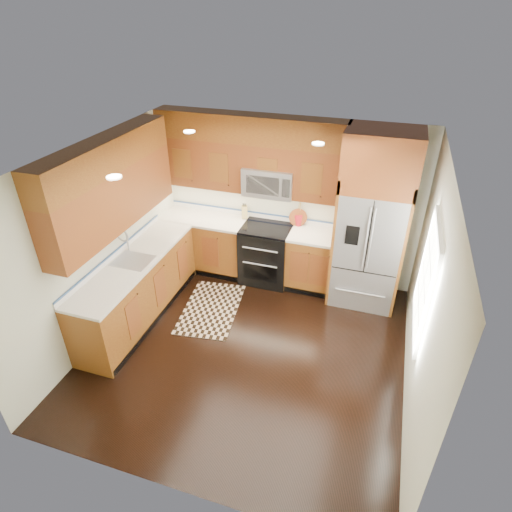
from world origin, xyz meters
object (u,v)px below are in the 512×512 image
(range, at_px, (266,254))
(utensil_crock, at_px, (298,217))
(refrigerator, at_px, (372,222))
(knife_block, at_px, (244,212))
(rug, at_px, (211,308))

(range, height_order, utensil_crock, utensil_crock)
(refrigerator, xyz_separation_m, knife_block, (-1.99, 0.28, -0.26))
(rug, bearing_deg, utensil_crock, 45.26)
(rug, height_order, knife_block, knife_block)
(refrigerator, height_order, knife_block, refrigerator)
(refrigerator, relative_size, rug, 2.00)
(rug, bearing_deg, range, 54.77)
(range, bearing_deg, knife_block, 151.63)
(range, distance_m, knife_block, 0.76)
(rug, xyz_separation_m, knife_block, (0.10, 1.27, 1.04))
(knife_block, distance_m, utensil_crock, 0.88)
(knife_block, bearing_deg, rug, -94.73)
(utensil_crock, bearing_deg, rug, -127.41)
(rug, relative_size, utensil_crock, 3.49)
(range, distance_m, refrigerator, 1.76)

